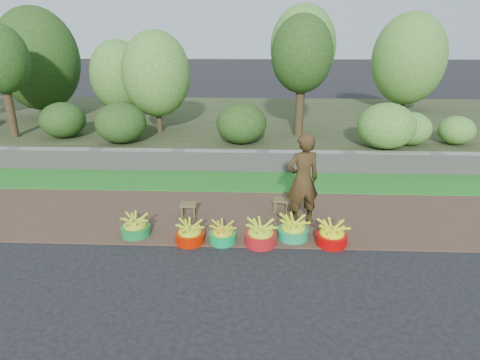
{
  "coord_description": "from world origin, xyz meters",
  "views": [
    {
      "loc": [
        -0.16,
        -5.98,
        3.37
      ],
      "look_at": [
        -0.48,
        1.3,
        0.75
      ],
      "focal_mm": 30.0,
      "sensor_mm": 36.0,
      "label": 1
    }
  ],
  "objects_px": {
    "basin_b": "(190,233)",
    "basin_d": "(261,234)",
    "basin_a": "(135,227)",
    "basin_f": "(332,235)",
    "stool_left": "(189,206)",
    "basin_e": "(293,229)",
    "stool_right": "(281,202)",
    "basin_c": "(223,234)",
    "vendor_woman": "(303,180)"
  },
  "relations": [
    {
      "from": "basin_f",
      "to": "vendor_woman",
      "type": "bearing_deg",
      "value": 121.81
    },
    {
      "from": "basin_f",
      "to": "basin_e",
      "type": "bearing_deg",
      "value": 164.79
    },
    {
      "from": "basin_a",
      "to": "stool_right",
      "type": "height_order",
      "value": "basin_a"
    },
    {
      "from": "basin_f",
      "to": "vendor_woman",
      "type": "relative_size",
      "value": 0.3
    },
    {
      "from": "basin_b",
      "to": "basin_e",
      "type": "distance_m",
      "value": 1.8
    },
    {
      "from": "basin_b",
      "to": "vendor_woman",
      "type": "distance_m",
      "value": 2.24
    },
    {
      "from": "basin_b",
      "to": "basin_c",
      "type": "height_order",
      "value": "basin_b"
    },
    {
      "from": "basin_d",
      "to": "vendor_woman",
      "type": "xyz_separation_m",
      "value": [
        0.76,
        0.78,
        0.71
      ]
    },
    {
      "from": "basin_a",
      "to": "basin_e",
      "type": "relative_size",
      "value": 0.95
    },
    {
      "from": "basin_d",
      "to": "basin_a",
      "type": "bearing_deg",
      "value": 174.6
    },
    {
      "from": "basin_f",
      "to": "vendor_woman",
      "type": "height_order",
      "value": "vendor_woman"
    },
    {
      "from": "stool_right",
      "to": "vendor_woman",
      "type": "bearing_deg",
      "value": -57.86
    },
    {
      "from": "basin_e",
      "to": "basin_b",
      "type": "bearing_deg",
      "value": -173.23
    },
    {
      "from": "basin_a",
      "to": "basin_d",
      "type": "xyz_separation_m",
      "value": [
        2.23,
        -0.21,
        0.01
      ]
    },
    {
      "from": "basin_c",
      "to": "stool_left",
      "type": "xyz_separation_m",
      "value": [
        -0.75,
        0.97,
        0.08
      ]
    },
    {
      "from": "basin_a",
      "to": "basin_f",
      "type": "relative_size",
      "value": 0.97
    },
    {
      "from": "basin_c",
      "to": "stool_left",
      "type": "height_order",
      "value": "basin_c"
    },
    {
      "from": "basin_d",
      "to": "basin_b",
      "type": "bearing_deg",
      "value": 179.72
    },
    {
      "from": "basin_f",
      "to": "stool_left",
      "type": "xyz_separation_m",
      "value": [
        -2.61,
        0.96,
        0.06
      ]
    },
    {
      "from": "basin_e",
      "to": "vendor_woman",
      "type": "xyz_separation_m",
      "value": [
        0.19,
        0.56,
        0.72
      ]
    },
    {
      "from": "basin_b",
      "to": "basin_f",
      "type": "distance_m",
      "value": 2.43
    },
    {
      "from": "basin_e",
      "to": "vendor_woman",
      "type": "height_order",
      "value": "vendor_woman"
    },
    {
      "from": "basin_d",
      "to": "basin_f",
      "type": "relative_size",
      "value": 1.03
    },
    {
      "from": "basin_b",
      "to": "basin_f",
      "type": "xyz_separation_m",
      "value": [
        2.43,
        0.04,
        0.01
      ]
    },
    {
      "from": "stool_left",
      "to": "stool_right",
      "type": "height_order",
      "value": "stool_right"
    },
    {
      "from": "basin_b",
      "to": "basin_d",
      "type": "distance_m",
      "value": 1.22
    },
    {
      "from": "basin_e",
      "to": "vendor_woman",
      "type": "bearing_deg",
      "value": 71.55
    },
    {
      "from": "basin_f",
      "to": "basin_a",
      "type": "bearing_deg",
      "value": 177.22
    },
    {
      "from": "basin_b",
      "to": "basin_d",
      "type": "bearing_deg",
      "value": -0.28
    },
    {
      "from": "basin_e",
      "to": "basin_f",
      "type": "bearing_deg",
      "value": -15.21
    },
    {
      "from": "basin_c",
      "to": "basin_e",
      "type": "distance_m",
      "value": 1.24
    },
    {
      "from": "basin_c",
      "to": "vendor_woman",
      "type": "height_order",
      "value": "vendor_woman"
    },
    {
      "from": "basin_c",
      "to": "vendor_woman",
      "type": "relative_size",
      "value": 0.27
    },
    {
      "from": "basin_f",
      "to": "stool_right",
      "type": "relative_size",
      "value": 1.47
    },
    {
      "from": "basin_a",
      "to": "basin_c",
      "type": "relative_size",
      "value": 1.09
    },
    {
      "from": "basin_d",
      "to": "stool_left",
      "type": "bearing_deg",
      "value": 144.27
    },
    {
      "from": "basin_d",
      "to": "vendor_woman",
      "type": "relative_size",
      "value": 0.31
    },
    {
      "from": "basin_c",
      "to": "vendor_woman",
      "type": "distance_m",
      "value": 1.76
    },
    {
      "from": "basin_c",
      "to": "basin_f",
      "type": "distance_m",
      "value": 1.87
    },
    {
      "from": "basin_e",
      "to": "stool_right",
      "type": "height_order",
      "value": "basin_e"
    },
    {
      "from": "basin_c",
      "to": "stool_left",
      "type": "distance_m",
      "value": 1.22
    },
    {
      "from": "basin_b",
      "to": "vendor_woman",
      "type": "relative_size",
      "value": 0.29
    },
    {
      "from": "vendor_woman",
      "to": "basin_c",
      "type": "bearing_deg",
      "value": 9.78
    },
    {
      "from": "basin_b",
      "to": "basin_d",
      "type": "relative_size",
      "value": 0.92
    },
    {
      "from": "basin_a",
      "to": "stool_right",
      "type": "xyz_separation_m",
      "value": [
        2.65,
        1.1,
        0.07
      ]
    },
    {
      "from": "stool_left",
      "to": "basin_e",
      "type": "bearing_deg",
      "value": -21.84
    },
    {
      "from": "basin_e",
      "to": "basin_a",
      "type": "bearing_deg",
      "value": -179.85
    },
    {
      "from": "basin_b",
      "to": "stool_left",
      "type": "distance_m",
      "value": 1.02
    },
    {
      "from": "basin_e",
      "to": "basin_f",
      "type": "xyz_separation_m",
      "value": [
        0.64,
        -0.17,
        -0.0
      ]
    },
    {
      "from": "basin_e",
      "to": "vendor_woman",
      "type": "distance_m",
      "value": 0.93
    }
  ]
}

